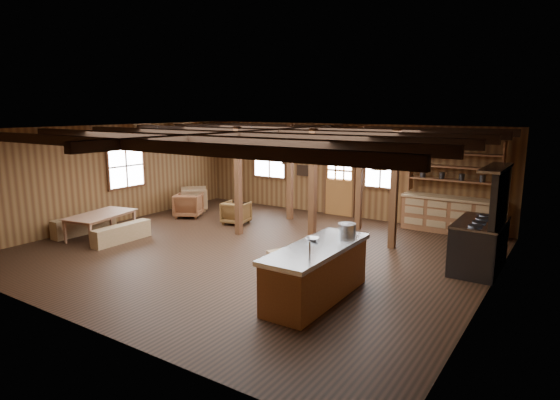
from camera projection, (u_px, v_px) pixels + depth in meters
name	position (u px, v px, depth m)	size (l,w,h in m)	color
room	(252.00, 191.00, 10.56)	(10.04, 9.04, 2.84)	black
ceiling_joists	(256.00, 134.00, 10.46)	(9.80, 8.82, 0.18)	black
timber_posts	(317.00, 182.00, 11.99)	(3.95, 2.35, 2.80)	#462D14
back_door	(339.00, 187.00, 14.31)	(1.02, 0.08, 2.15)	brown
window_back_left	(270.00, 159.00, 15.58)	(1.32, 0.06, 1.32)	white
window_back_right	(381.00, 167.00, 13.48)	(1.02, 0.06, 1.32)	white
window_left	(126.00, 166.00, 13.61)	(0.14, 1.24, 1.32)	white
notice_boards	(298.00, 159.00, 14.98)	(1.08, 0.03, 0.90)	silver
back_counter	(451.00, 210.00, 12.32)	(2.55, 0.60, 2.45)	brown
pendant_lamps	(207.00, 146.00, 12.43)	(1.86, 2.36, 0.66)	#313033
pot_rack	(400.00, 159.00, 8.84)	(0.36, 3.00, 0.46)	#313033
kitchen_island	(316.00, 272.00, 8.02)	(0.89, 2.50, 1.20)	brown
step_stool	(279.00, 263.00, 9.33)	(0.49, 0.35, 0.44)	olive
commercial_range	(482.00, 238.00, 9.42)	(0.89, 1.73, 2.14)	#313033
dining_table	(102.00, 226.00, 11.91)	(1.75, 0.97, 0.61)	#9C6647
bench_wall	(85.00, 224.00, 12.33)	(0.33, 1.75, 0.48)	olive
bench_aisle	(122.00, 233.00, 11.52)	(0.30, 1.58, 0.43)	olive
armchair_a	(188.00, 205.00, 14.18)	(0.77, 0.79, 0.72)	brown
armchair_b	(236.00, 213.00, 13.34)	(0.69, 0.71, 0.64)	brown
armchair_c	(194.00, 199.00, 15.07)	(0.81, 0.83, 0.76)	brown
counter_pot	(347.00, 229.00, 8.69)	(0.33, 0.33, 0.20)	#BABEC2
bowl	(312.00, 239.00, 8.27)	(0.24, 0.24, 0.06)	silver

